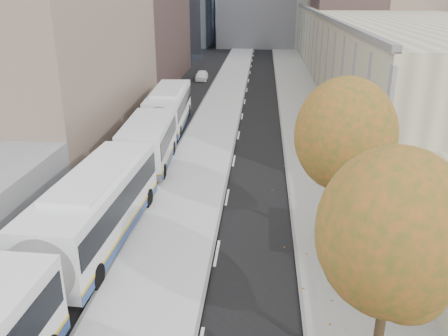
# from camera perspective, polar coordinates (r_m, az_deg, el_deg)

# --- Properties ---
(bus_platform) EXTENTS (4.25, 150.00, 0.15)m
(bus_platform) POSITION_cam_1_polar(r_m,az_deg,el_deg) (42.67, -0.89, 6.06)
(bus_platform) COLOR silver
(bus_platform) RESTS_ON ground
(sidewalk) EXTENTS (4.75, 150.00, 0.08)m
(sidewalk) POSITION_cam_1_polar(r_m,az_deg,el_deg) (42.67, 9.92, 5.70)
(sidewalk) COLOR gray
(sidewalk) RESTS_ON ground
(building_tan) EXTENTS (18.00, 92.00, 8.00)m
(building_tan) POSITION_cam_1_polar(r_m,az_deg,el_deg) (72.07, 17.52, 14.34)
(building_tan) COLOR #9F9C7F
(building_tan) RESTS_ON ground
(bus_shelter) EXTENTS (1.90, 4.40, 2.53)m
(bus_shelter) POSITION_cam_1_polar(r_m,az_deg,el_deg) (19.92, 20.45, -6.60)
(bus_shelter) COLOR #383A3F
(bus_shelter) RESTS_ON sidewalk
(tree_b) EXTENTS (4.00, 4.00, 6.97)m
(tree_b) POSITION_cam_1_polar(r_m,az_deg,el_deg) (13.00, 19.69, -7.38)
(tree_b) COLOR black
(tree_b) RESTS_ON sidewalk
(tree_c) EXTENTS (4.20, 4.20, 7.28)m
(tree_c) POSITION_cam_1_polar(r_m,az_deg,el_deg) (20.19, 14.36, 3.86)
(tree_c) COLOR black
(tree_c) RESTS_ON sidewalk
(bus_near) EXTENTS (3.46, 18.93, 3.14)m
(bus_near) POSITION_cam_1_polar(r_m,az_deg,el_deg) (18.72, -19.73, -9.96)
(bus_near) COLOR white
(bus_near) RESTS_ON ground
(bus_far) EXTENTS (3.66, 18.46, 3.06)m
(bus_far) POSITION_cam_1_polar(r_m,az_deg,el_deg) (36.13, -7.52, 5.78)
(bus_far) COLOR white
(bus_far) RESTS_ON ground
(distant_car) EXTENTS (1.59, 3.69, 1.24)m
(distant_car) POSITION_cam_1_polar(r_m,az_deg,el_deg) (61.19, -2.72, 11.06)
(distant_car) COLOR white
(distant_car) RESTS_ON ground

